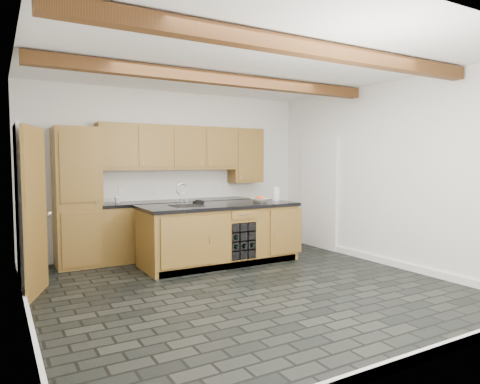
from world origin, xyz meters
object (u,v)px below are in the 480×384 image
object	(u,v)px
island	(220,234)
paper_towel	(276,194)
kitchen_scale	(198,202)
fruit_bowl	(260,200)

from	to	relation	value
island	paper_towel	bearing A→B (deg)	4.06
kitchen_scale	paper_towel	size ratio (longest dim) A/B	0.81
fruit_bowl	paper_towel	bearing A→B (deg)	21.25
island	kitchen_scale	world-z (taller)	kitchen_scale
kitchen_scale	fruit_bowl	bearing A→B (deg)	-41.06
island	paper_towel	world-z (taller)	paper_towel
kitchen_scale	fruit_bowl	world-z (taller)	fruit_bowl
island	kitchen_scale	xyz separation A→B (m)	(-0.24, 0.29, 0.49)
kitchen_scale	paper_towel	world-z (taller)	paper_towel
island	kitchen_scale	size ratio (longest dim) A/B	13.42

